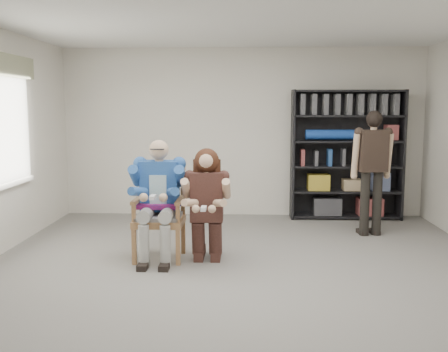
# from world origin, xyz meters

# --- Properties ---
(room_shell) EXTENTS (6.00, 7.00, 2.80)m
(room_shell) POSITION_xyz_m (0.00, 0.00, 1.40)
(room_shell) COLOR silver
(room_shell) RESTS_ON ground
(floor) EXTENTS (6.00, 7.00, 0.01)m
(floor) POSITION_xyz_m (0.00, 0.00, 0.00)
(floor) COLOR slate
(floor) RESTS_ON ground
(window_left) EXTENTS (0.16, 2.00, 1.75)m
(window_left) POSITION_xyz_m (-2.95, 1.00, 1.63)
(window_left) COLOR white
(window_left) RESTS_ON room_shell
(armchair) EXTENTS (0.65, 0.63, 1.12)m
(armchair) POSITION_xyz_m (-0.99, 0.84, 0.56)
(armchair) COLOR #94633A
(armchair) RESTS_ON floor
(seated_man) EXTENTS (0.63, 0.88, 1.46)m
(seated_man) POSITION_xyz_m (-0.99, 0.84, 0.73)
(seated_man) COLOR navy
(seated_man) RESTS_ON floor
(kneeling_woman) EXTENTS (0.57, 0.90, 1.33)m
(kneeling_woman) POSITION_xyz_m (-0.41, 0.72, 0.67)
(kneeling_woman) COLOR #331E19
(kneeling_woman) RESTS_ON floor
(bookshelf) EXTENTS (1.80, 0.38, 2.10)m
(bookshelf) POSITION_xyz_m (1.70, 3.28, 1.05)
(bookshelf) COLOR black
(bookshelf) RESTS_ON floor
(standing_man) EXTENTS (0.59, 0.39, 1.77)m
(standing_man) POSITION_xyz_m (1.84, 2.13, 0.89)
(standing_man) COLOR black
(standing_man) RESTS_ON floor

